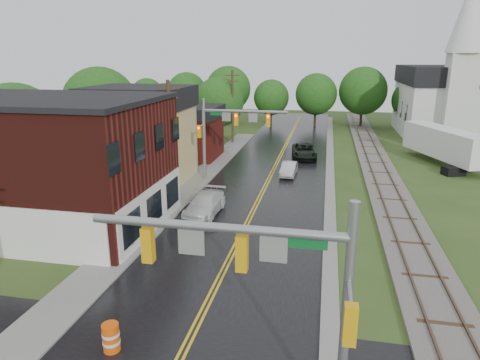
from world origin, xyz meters
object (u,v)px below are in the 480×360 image
(tree_left_b, at_px, (102,106))
(pickup_white, at_px, (205,205))
(utility_pole_c, at_px, (232,106))
(suv_dark, at_px, (304,151))
(construction_barrel, at_px, (111,338))
(traffic_signal_near, at_px, (269,273))
(tree_left_e, at_px, (220,103))
(brick_building, at_px, (47,163))
(tree_left_c, at_px, (167,110))
(semi_trailer, at_px, (445,143))
(sedan_silver, at_px, (289,169))
(traffic_signal_far, at_px, (228,125))
(utility_pole_b, at_px, (170,137))
(tree_left_a, at_px, (18,127))
(church, at_px, (444,94))

(tree_left_b, xyz_separation_m, pickup_white, (14.65, -13.30, -4.99))
(utility_pole_c, distance_m, pickup_white, 25.97)
(suv_dark, relative_size, construction_barrel, 4.85)
(utility_pole_c, bearing_deg, pickup_white, -81.93)
(pickup_white, bearing_deg, tree_left_b, 139.72)
(traffic_signal_near, height_order, tree_left_b, tree_left_b)
(tree_left_e, bearing_deg, brick_building, -96.71)
(tree_left_c, xyz_separation_m, semi_trailer, (30.48, -2.63, -2.33))
(suv_dark, xyz_separation_m, pickup_white, (-5.82, -18.64, -0.04))
(utility_pole_c, relative_size, tree_left_c, 1.18)
(brick_building, bearing_deg, sedan_silver, 46.59)
(brick_building, xyz_separation_m, traffic_signal_far, (9.01, 12.00, 0.82))
(tree_left_b, xyz_separation_m, suv_dark, (20.47, 5.33, -4.95))
(pickup_white, bearing_deg, tree_left_e, 103.65)
(utility_pole_b, distance_m, suv_dark, 18.34)
(pickup_white, bearing_deg, semi_trailer, 45.25)
(tree_left_b, distance_m, semi_trailer, 35.07)
(utility_pole_c, xyz_separation_m, construction_barrel, (4.14, -40.00, -4.15))
(tree_left_a, distance_m, pickup_white, 17.53)
(church, height_order, suv_dark, church)
(traffic_signal_far, distance_m, tree_left_c, 16.56)
(church, relative_size, sedan_silver, 5.37)
(brick_building, xyz_separation_m, construction_barrel, (9.82, -11.00, -3.59))
(construction_barrel, bearing_deg, traffic_signal_near, -18.07)
(brick_building, bearing_deg, pickup_white, 21.17)
(semi_trailer, bearing_deg, pickup_white, -136.72)
(traffic_signal_near, height_order, tree_left_e, tree_left_e)
(suv_dark, bearing_deg, construction_barrel, -104.91)
(brick_building, relative_size, tree_left_c, 1.87)
(utility_pole_c, bearing_deg, brick_building, -101.09)
(traffic_signal_far, relative_size, tree_left_e, 0.90)
(tree_left_e, height_order, pickup_white, tree_left_e)
(tree_left_e, xyz_separation_m, sedan_silver, (10.48, -15.98, -4.20))
(suv_dark, bearing_deg, traffic_signal_far, -126.63)
(construction_barrel, bearing_deg, tree_left_e, 98.40)
(suv_dark, relative_size, semi_trailer, 0.48)
(traffic_signal_near, xyz_separation_m, tree_left_a, (-23.32, 19.90, 0.15))
(church, relative_size, tree_left_e, 2.45)
(utility_pole_c, xyz_separation_m, tree_left_c, (-7.05, -4.10, -0.21))
(tree_left_c, xyz_separation_m, tree_left_e, (5.00, 6.00, 0.30))
(church, relative_size, utility_pole_c, 2.22)
(tree_left_b, bearing_deg, brick_building, -72.39)
(tree_left_b, height_order, sedan_silver, tree_left_b)
(tree_left_e, bearing_deg, church, 15.20)
(utility_pole_b, relative_size, tree_left_b, 0.93)
(pickup_white, bearing_deg, tree_left_a, 170.75)
(tree_left_c, bearing_deg, traffic_signal_near, -65.44)
(church, bearing_deg, pickup_white, -123.43)
(utility_pole_b, bearing_deg, tree_left_e, 94.90)
(construction_barrel, bearing_deg, sedan_silver, 80.60)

